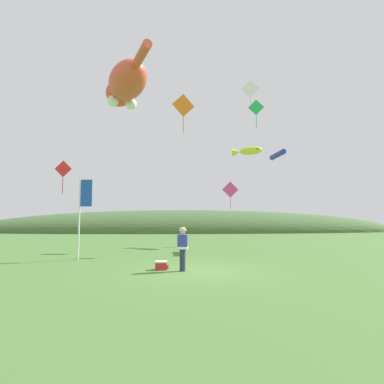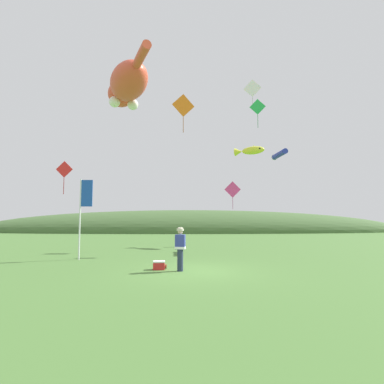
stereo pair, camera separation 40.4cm
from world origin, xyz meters
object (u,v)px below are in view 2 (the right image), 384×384
object	(u,v)px
kite_fish_windsock	(250,151)
kite_diamond_pink	(233,190)
kite_giant_cat	(127,86)
kite_tube_streamer	(279,154)
picnic_cooler	(159,265)
kite_spool	(165,266)
kite_diamond_green	(258,107)
festival_attendant	(180,247)
festival_banner_pole	(83,206)
kite_diamond_red	(64,170)
kite_diamond_orange	(183,106)
kite_diamond_white	(252,88)

from	to	relation	value
kite_fish_windsock	kite_diamond_pink	distance (m)	3.41
kite_giant_cat	kite_tube_streamer	size ratio (longest dim) A/B	3.56
picnic_cooler	kite_spool	bearing A→B (deg)	43.78
kite_fish_windsock	kite_diamond_green	world-z (taller)	kite_diamond_green
kite_tube_streamer	kite_diamond_green	distance (m)	3.53
festival_attendant	kite_fish_windsock	bearing A→B (deg)	64.12
festival_attendant	kite_spool	distance (m)	1.23
kite_spool	kite_giant_cat	xyz separation A→B (m)	(-3.06, 6.27, 10.78)
festival_banner_pole	kite_diamond_green	world-z (taller)	kite_diamond_green
kite_giant_cat	kite_fish_windsock	distance (m)	10.41
kite_diamond_red	kite_diamond_orange	bearing A→B (deg)	2.04
festival_banner_pole	kite_giant_cat	xyz separation A→B (m)	(1.43, 3.53, 8.14)
festival_attendant	festival_banner_pole	xyz separation A→B (m)	(-5.16, 3.30, 1.79)
kite_diamond_green	kite_diamond_pink	world-z (taller)	kite_diamond_green
picnic_cooler	kite_fish_windsock	distance (m)	14.10
kite_spool	kite_diamond_red	bearing A→B (deg)	151.05
kite_spool	kite_diamond_white	world-z (taller)	kite_diamond_white
festival_banner_pole	kite_diamond_red	world-z (taller)	kite_diamond_red
kite_spool	kite_diamond_red	xyz separation A→B (m)	(-5.71, 3.16, 4.64)
kite_spool	kite_diamond_orange	bearing A→B (deg)	77.72
kite_diamond_green	kite_diamond_orange	xyz separation A→B (m)	(-4.92, -2.98, -1.06)
kite_spool	kite_tube_streamer	world-z (taller)	kite_tube_streamer
kite_diamond_green	kite_diamond_white	distance (m)	3.63
picnic_cooler	kite_diamond_green	xyz separation A→B (m)	(5.88, 6.58, 9.32)
kite_spool	kite_tube_streamer	xyz separation A→B (m)	(7.28, 7.11, 6.36)
kite_diamond_orange	kite_diamond_red	bearing A→B (deg)	-177.96
festival_banner_pole	kite_diamond_white	bearing A→B (deg)	31.12
picnic_cooler	kite_giant_cat	xyz separation A→B (m)	(-2.84, 6.48, 10.70)
kite_spool	picnic_cooler	size ratio (longest dim) A/B	0.41
kite_fish_windsock	kite_diamond_white	xyz separation A→B (m)	(0.01, -1.21, 4.55)
kite_fish_windsock	kite_diamond_green	size ratio (longest dim) A/B	1.22
kite_tube_streamer	kite_diamond_white	xyz separation A→B (m)	(-1.35, 1.91, 5.50)
festival_attendant	festival_banner_pole	world-z (taller)	festival_banner_pole
kite_giant_cat	kite_diamond_green	xyz separation A→B (m)	(8.71, 0.10, -1.38)
kite_diamond_orange	kite_diamond_white	bearing A→B (deg)	47.36
kite_spool	kite_diamond_green	bearing A→B (deg)	48.38
festival_attendant	kite_diamond_pink	distance (m)	11.91
kite_fish_windsock	kite_diamond_pink	xyz separation A→B (m)	(-1.40, -0.02, -3.11)
festival_banner_pole	kite_diamond_orange	distance (m)	7.75
kite_spool	kite_tube_streamer	bearing A→B (deg)	44.31
kite_diamond_pink	kite_diamond_orange	xyz separation A→B (m)	(-3.78, -6.82, 4.14)
kite_diamond_red	kite_diamond_white	size ratio (longest dim) A/B	0.80
festival_attendant	kite_tube_streamer	xyz separation A→B (m)	(6.60, 7.67, 5.51)
kite_diamond_red	kite_spool	bearing A→B (deg)	-28.95
festival_attendant	kite_diamond_red	world-z (taller)	kite_diamond_red
festival_attendant	kite_tube_streamer	size ratio (longest dim) A/B	0.83
kite_fish_windsock	kite_diamond_red	xyz separation A→B (m)	(-11.62, -7.07, -2.66)
kite_diamond_pink	kite_diamond_white	world-z (taller)	kite_diamond_white
kite_spool	festival_banner_pole	bearing A→B (deg)	148.58
kite_giant_cat	kite_diamond_orange	xyz separation A→B (m)	(3.79, -2.88, -2.44)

